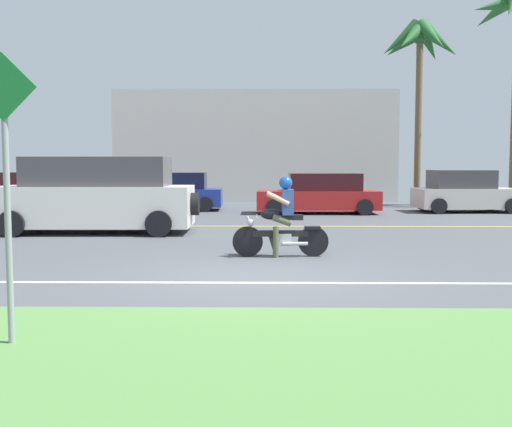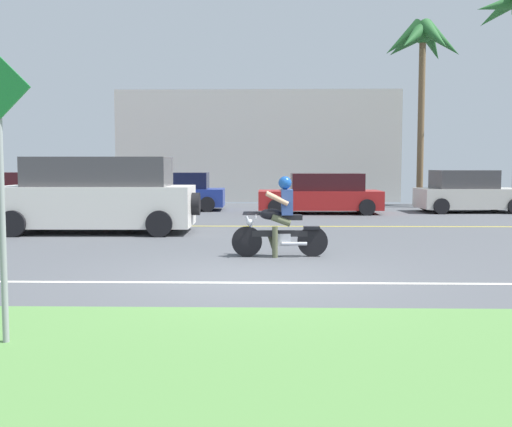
# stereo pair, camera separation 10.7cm
# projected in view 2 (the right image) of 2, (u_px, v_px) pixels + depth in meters

# --- Properties ---
(ground) EXTENTS (56.00, 30.00, 0.04)m
(ground) POSITION_uv_depth(u_px,v_px,m) (259.00, 251.00, 12.34)
(ground) COLOR #4C4F54
(grass_median) EXTENTS (56.00, 3.80, 0.06)m
(grass_median) POSITION_uv_depth(u_px,v_px,m) (244.00, 362.00, 5.26)
(grass_median) COLOR #548442
(grass_median) RESTS_ON ground
(lane_line_near) EXTENTS (50.40, 0.12, 0.01)m
(lane_line_near) POSITION_uv_depth(u_px,v_px,m) (255.00, 283.00, 8.95)
(lane_line_near) COLOR silver
(lane_line_near) RESTS_ON ground
(lane_line_far) EXTENTS (50.40, 0.12, 0.01)m
(lane_line_far) POSITION_uv_depth(u_px,v_px,m) (262.00, 226.00, 17.17)
(lane_line_far) COLOR yellow
(lane_line_far) RESTS_ON ground
(motorcyclist) EXTENTS (1.82, 0.59, 1.52)m
(motorcyclist) POSITION_uv_depth(u_px,v_px,m) (281.00, 223.00, 11.47)
(motorcyclist) COLOR black
(motorcyclist) RESTS_ON ground
(suv_nearby) EXTENTS (5.12, 2.18, 1.93)m
(suv_nearby) POSITION_uv_depth(u_px,v_px,m) (98.00, 196.00, 15.52)
(suv_nearby) COLOR white
(suv_nearby) RESTS_ON ground
(parked_car_0) EXTENTS (4.21, 2.00, 1.44)m
(parked_car_0) POSITION_uv_depth(u_px,v_px,m) (30.00, 192.00, 23.39)
(parked_car_0) COLOR #AD1E1E
(parked_car_0) RESTS_ON ground
(parked_car_1) EXTENTS (4.10, 2.02, 1.43)m
(parked_car_1) POSITION_uv_depth(u_px,v_px,m) (173.00, 192.00, 23.21)
(parked_car_1) COLOR navy
(parked_car_1) RESTS_ON ground
(parked_car_2) EXTENTS (4.34, 1.92, 1.43)m
(parked_car_2) POSITION_uv_depth(u_px,v_px,m) (322.00, 195.00, 21.64)
(parked_car_2) COLOR #AD1E1E
(parked_car_2) RESTS_ON ground
(parked_car_3) EXTENTS (3.73, 2.13, 1.53)m
(parked_car_3) POSITION_uv_depth(u_px,v_px,m) (467.00, 193.00, 22.24)
(parked_car_3) COLOR beige
(parked_car_3) RESTS_ON ground
(palm_tree_0) EXTENTS (3.51, 3.30, 7.49)m
(palm_tree_0) POSITION_uv_depth(u_px,v_px,m) (422.00, 47.00, 24.25)
(palm_tree_0) COLOR brown
(palm_tree_0) RESTS_ON ground
(street_sign) EXTENTS (0.62, 0.06, 2.75)m
(street_sign) POSITION_uv_depth(u_px,v_px,m) (0.00, 172.00, 5.63)
(street_sign) COLOR gray
(street_sign) RESTS_ON ground
(building_far) EXTENTS (13.24, 4.00, 5.19)m
(building_far) POSITION_uv_depth(u_px,v_px,m) (259.00, 147.00, 30.08)
(building_far) COLOR beige
(building_far) RESTS_ON ground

